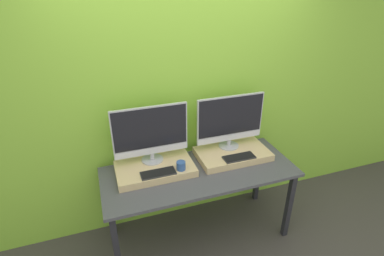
{
  "coord_description": "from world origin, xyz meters",
  "views": [
    {
      "loc": [
        -0.8,
        -1.76,
        2.37
      ],
      "look_at": [
        0.0,
        0.57,
        1.12
      ],
      "focal_mm": 28.0,
      "sensor_mm": 36.0,
      "label": 1
    }
  ],
  "objects_px": {
    "monitor_left": "(151,133)",
    "mug": "(181,166)",
    "keyboard_right": "(239,157)",
    "keyboard_left": "(158,173)",
    "monitor_right": "(230,120)"
  },
  "relations": [
    {
      "from": "monitor_right",
      "to": "keyboard_right",
      "type": "height_order",
      "value": "monitor_right"
    },
    {
      "from": "mug",
      "to": "monitor_right",
      "type": "relative_size",
      "value": 0.12
    },
    {
      "from": "monitor_left",
      "to": "keyboard_right",
      "type": "relative_size",
      "value": 2.23
    },
    {
      "from": "keyboard_left",
      "to": "keyboard_right",
      "type": "xyz_separation_m",
      "value": [
        0.78,
        0.0,
        0.0
      ]
    },
    {
      "from": "keyboard_right",
      "to": "keyboard_left",
      "type": "bearing_deg",
      "value": 180.0
    },
    {
      "from": "monitor_right",
      "to": "mug",
      "type": "bearing_deg",
      "value": -158.17
    },
    {
      "from": "monitor_left",
      "to": "keyboard_right",
      "type": "height_order",
      "value": "monitor_left"
    },
    {
      "from": "mug",
      "to": "monitor_left",
      "type": "bearing_deg",
      "value": 132.11
    },
    {
      "from": "monitor_left",
      "to": "mug",
      "type": "xyz_separation_m",
      "value": [
        0.21,
        -0.23,
        -0.25
      ]
    },
    {
      "from": "monitor_left",
      "to": "monitor_right",
      "type": "relative_size",
      "value": 1.0
    },
    {
      "from": "keyboard_left",
      "to": "monitor_right",
      "type": "bearing_deg",
      "value": 16.39
    },
    {
      "from": "mug",
      "to": "keyboard_right",
      "type": "bearing_deg",
      "value": -0.0
    },
    {
      "from": "monitor_left",
      "to": "keyboard_left",
      "type": "bearing_deg",
      "value": -90.0
    },
    {
      "from": "keyboard_left",
      "to": "monitor_right",
      "type": "xyz_separation_m",
      "value": [
        0.78,
        0.23,
        0.28
      ]
    },
    {
      "from": "keyboard_left",
      "to": "mug",
      "type": "distance_m",
      "value": 0.21
    }
  ]
}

